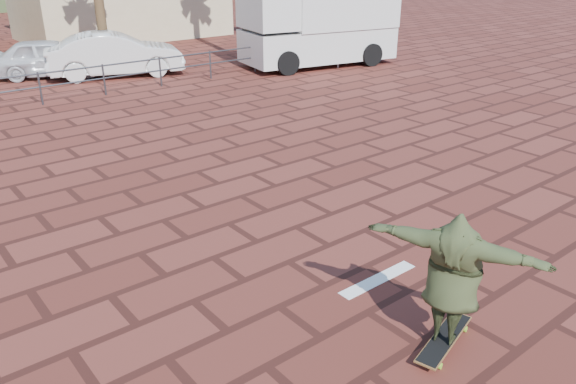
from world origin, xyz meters
The scene contains 9 objects.
ground centered at (0.00, 0.00, 0.00)m, with size 120.00×120.00×0.00m, color maroon.
paint_stripe centered at (0.70, -1.20, 0.00)m, with size 1.40×0.22×0.01m, color white.
guardrail centered at (0.00, 12.00, 0.68)m, with size 24.06×0.06×1.00m.
longboard centered at (0.23, -2.71, 0.10)m, with size 1.23×0.58×0.12m.
skateboarder centered at (0.23, -2.71, 0.95)m, with size 2.05×0.56×1.67m, color #343D21.
campervan centered at (10.85, 11.49, 1.66)m, with size 6.45×3.65×3.15m.
car_silver centered at (1.58, 16.00, 0.70)m, with size 1.66×4.12×1.40m, color silver.
car_white centered at (3.50, 14.56, 0.80)m, with size 1.70×4.86×1.60m, color silver.
street_sign centered at (10.99, 10.50, 1.56)m, with size 0.45×0.07×2.23m.
Camera 1 is at (-4.68, -5.80, 4.43)m, focal length 35.00 mm.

